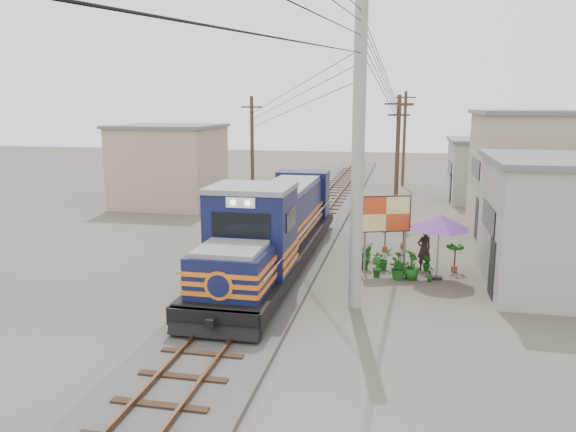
% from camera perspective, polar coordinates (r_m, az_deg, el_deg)
% --- Properties ---
extents(ground, '(120.00, 120.00, 0.00)m').
position_cam_1_polar(ground, '(19.72, -3.39, -7.94)').
color(ground, '#473F35').
rests_on(ground, ground).
extents(ballast, '(3.60, 70.00, 0.16)m').
position_cam_1_polar(ballast, '(29.10, 1.75, -1.43)').
color(ballast, '#595651').
rests_on(ballast, ground).
extents(track, '(1.15, 70.00, 0.12)m').
position_cam_1_polar(track, '(29.06, 1.75, -1.08)').
color(track, '#51331E').
rests_on(track, ground).
extents(locomotive, '(2.75, 14.96, 3.71)m').
position_cam_1_polar(locomotive, '(22.17, -1.34, -1.34)').
color(locomotive, black).
rests_on(locomotive, ground).
extents(utility_pole_main, '(0.40, 0.40, 10.00)m').
position_cam_1_polar(utility_pole_main, '(17.58, 7.13, 6.35)').
color(utility_pole_main, '#9E9B93').
rests_on(utility_pole_main, ground).
extents(wooden_pole_mid, '(1.60, 0.24, 7.00)m').
position_cam_1_polar(wooden_pole_mid, '(32.08, 11.04, 6.07)').
color(wooden_pole_mid, '#4C3826').
rests_on(wooden_pole_mid, ground).
extents(wooden_pole_far, '(1.60, 0.24, 7.50)m').
position_cam_1_polar(wooden_pole_far, '(46.02, 11.73, 7.89)').
color(wooden_pole_far, '#4C3826').
rests_on(wooden_pole_far, ground).
extents(wooden_pole_left, '(1.60, 0.24, 7.00)m').
position_cam_1_polar(wooden_pole_left, '(37.41, -3.66, 6.97)').
color(wooden_pole_left, '#4C3826').
rests_on(wooden_pole_left, ground).
extents(power_lines, '(9.65, 19.00, 3.30)m').
position_cam_1_polar(power_lines, '(26.95, 0.97, 13.59)').
color(power_lines, black).
rests_on(power_lines, ground).
extents(shophouse_mid, '(8.40, 7.35, 6.20)m').
position_cam_1_polar(shophouse_mid, '(31.08, 25.88, 3.93)').
color(shophouse_mid, gray).
rests_on(shophouse_mid, ground).
extents(shophouse_back, '(6.30, 6.30, 4.20)m').
position_cam_1_polar(shophouse_back, '(40.65, 20.37, 4.41)').
color(shophouse_back, gray).
rests_on(shophouse_back, ground).
extents(shophouse_left, '(6.30, 6.30, 5.20)m').
position_cam_1_polar(shophouse_left, '(37.29, -11.93, 5.09)').
color(shophouse_left, gray).
rests_on(shophouse_left, ground).
extents(billboard, '(1.90, 0.75, 3.03)m').
position_cam_1_polar(billboard, '(22.05, 9.91, -0.02)').
color(billboard, '#99999E').
rests_on(billboard, ground).
extents(market_umbrella, '(2.83, 2.83, 2.50)m').
position_cam_1_polar(market_umbrella, '(21.54, 15.13, -0.59)').
color(market_umbrella, black).
rests_on(market_umbrella, ground).
extents(vendor, '(0.75, 0.68, 1.72)m').
position_cam_1_polar(vendor, '(22.87, 13.65, -3.28)').
color(vendor, black).
rests_on(vendor, ground).
extents(plant_nursery, '(3.05, 3.24, 1.10)m').
position_cam_1_polar(plant_nursery, '(22.30, 10.34, -4.62)').
color(plant_nursery, '#195418').
rests_on(plant_nursery, ground).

